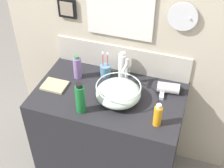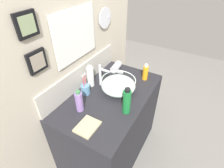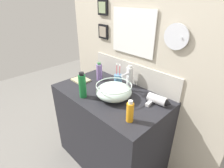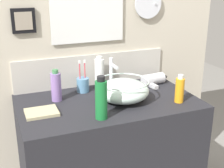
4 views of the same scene
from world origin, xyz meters
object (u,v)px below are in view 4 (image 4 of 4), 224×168
(lotion_bottle, at_px, (56,86))
(shampoo_bottle, at_px, (101,99))
(glass_bowl_sink, at_px, (123,90))
(toothbrush_cup, at_px, (83,85))
(hand_towel, at_px, (42,112))
(hair_drier, at_px, (155,79))
(soap_dispenser, at_px, (100,73))
(faucet, at_px, (112,72))
(spray_bottle, at_px, (180,90))

(lotion_bottle, bearing_deg, shampoo_bottle, -63.38)
(glass_bowl_sink, distance_m, shampoo_bottle, 0.27)
(toothbrush_cup, bearing_deg, hand_towel, -141.55)
(hair_drier, bearing_deg, soap_dispenser, 168.91)
(glass_bowl_sink, bearing_deg, hair_drier, 30.63)
(glass_bowl_sink, bearing_deg, toothbrush_cup, 127.07)
(faucet, bearing_deg, spray_bottle, -46.74)
(glass_bowl_sink, relative_size, faucet, 1.41)
(soap_dispenser, relative_size, lotion_bottle, 1.11)
(spray_bottle, relative_size, soap_dispenser, 0.79)
(glass_bowl_sink, relative_size, soap_dispenser, 1.44)
(hair_drier, bearing_deg, lotion_bottle, -176.53)
(faucet, xyz_separation_m, lotion_bottle, (-0.36, -0.03, -0.03))
(hair_drier, xyz_separation_m, soap_dispenser, (-0.37, 0.07, 0.06))
(shampoo_bottle, relative_size, hand_towel, 1.33)
(hand_towel, bearing_deg, spray_bottle, -9.55)
(toothbrush_cup, height_order, shampoo_bottle, shampoo_bottle)
(spray_bottle, distance_m, lotion_bottle, 0.71)
(toothbrush_cup, distance_m, spray_bottle, 0.59)
(soap_dispenser, relative_size, hand_towel, 1.23)
(toothbrush_cup, bearing_deg, spray_bottle, -38.11)
(toothbrush_cup, relative_size, spray_bottle, 1.23)
(soap_dispenser, bearing_deg, faucet, -58.08)
(shampoo_bottle, distance_m, lotion_bottle, 0.36)
(toothbrush_cup, bearing_deg, faucet, -17.40)
(hand_towel, bearing_deg, soap_dispenser, 32.38)
(hand_towel, bearing_deg, faucet, 21.17)
(lotion_bottle, distance_m, hand_towel, 0.21)
(glass_bowl_sink, relative_size, hair_drier, 1.50)
(glass_bowl_sink, relative_size, lotion_bottle, 1.60)
(faucet, distance_m, lotion_bottle, 0.36)
(glass_bowl_sink, height_order, faucet, faucet)
(glass_bowl_sink, height_order, hand_towel, glass_bowl_sink)
(hair_drier, height_order, soap_dispenser, soap_dispenser)
(hair_drier, relative_size, hand_towel, 1.18)
(hair_drier, bearing_deg, glass_bowl_sink, -149.37)
(toothbrush_cup, xyz_separation_m, lotion_bottle, (-0.18, -0.08, 0.04))
(soap_dispenser, xyz_separation_m, lotion_bottle, (-0.31, -0.11, -0.01))
(spray_bottle, bearing_deg, soap_dispenser, 131.14)
(faucet, xyz_separation_m, shampoo_bottle, (-0.20, -0.35, -0.01))
(hair_drier, relative_size, lotion_bottle, 1.07)
(hair_drier, height_order, hand_towel, hair_drier)
(spray_bottle, bearing_deg, toothbrush_cup, 141.89)
(shampoo_bottle, xyz_separation_m, soap_dispenser, (0.14, 0.43, -0.01))
(glass_bowl_sink, relative_size, toothbrush_cup, 1.48)
(toothbrush_cup, bearing_deg, shampoo_bottle, -93.22)
(hand_towel, bearing_deg, glass_bowl_sink, 0.92)
(shampoo_bottle, xyz_separation_m, spray_bottle, (0.49, 0.04, -0.03))
(glass_bowl_sink, relative_size, spray_bottle, 1.82)
(toothbrush_cup, bearing_deg, glass_bowl_sink, -52.93)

